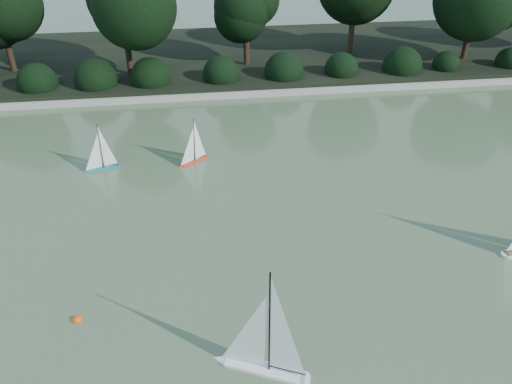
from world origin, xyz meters
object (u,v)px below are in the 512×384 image
(sailboat_white_a, at_px, (258,354))
(sailboat_orange, at_px, (191,156))
(sailboat_teal, at_px, (99,163))
(race_buoy, at_px, (77,320))

(sailboat_white_a, bearing_deg, sailboat_orange, 96.46)
(sailboat_orange, xyz_separation_m, sailboat_teal, (-2.15, -0.03, 0.00))
(sailboat_orange, relative_size, race_buoy, 7.69)
(sailboat_white_a, distance_m, sailboat_orange, 6.22)
(sailboat_teal, relative_size, race_buoy, 7.72)
(sailboat_white_a, height_order, sailboat_teal, sailboat_white_a)
(sailboat_white_a, bearing_deg, sailboat_teal, 114.88)
(sailboat_white_a, height_order, race_buoy, sailboat_white_a)
(sailboat_white_a, xyz_separation_m, sailboat_orange, (-0.70, 6.18, -0.11))
(sailboat_orange, relative_size, sailboat_teal, 1.00)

